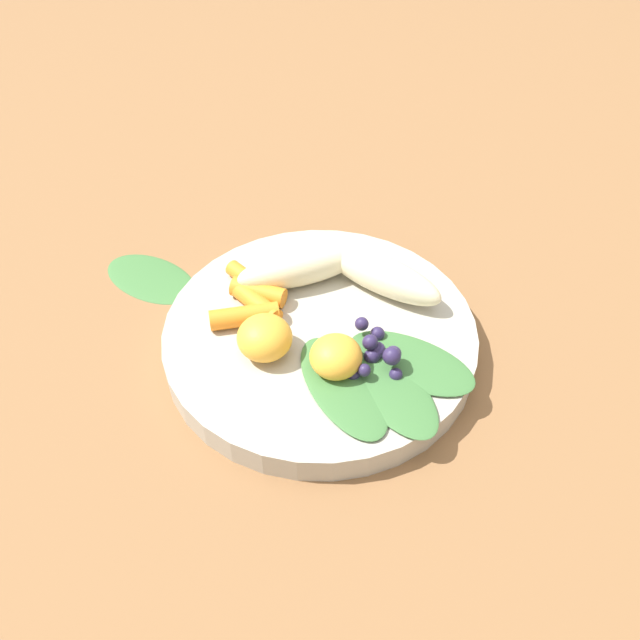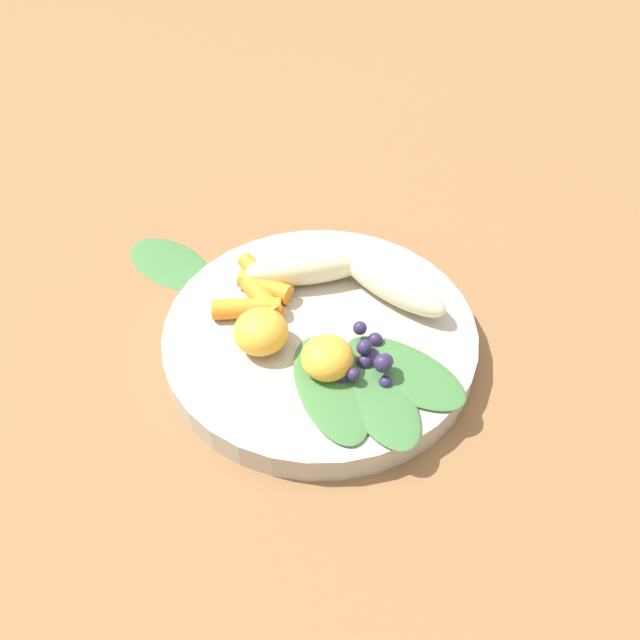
# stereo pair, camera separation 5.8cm
# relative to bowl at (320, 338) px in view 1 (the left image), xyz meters

# --- Properties ---
(ground_plane) EXTENTS (2.40, 2.40, 0.00)m
(ground_plane) POSITION_rel_bowl_xyz_m (0.00, 0.00, -0.01)
(ground_plane) COLOR brown
(bowl) EXTENTS (0.27, 0.27, 0.02)m
(bowl) POSITION_rel_bowl_xyz_m (0.00, 0.00, 0.00)
(bowl) COLOR #B2AD9E
(bowl) RESTS_ON ground_plane
(banana_peeled_left) EXTENTS (0.12, 0.04, 0.03)m
(banana_peeled_left) POSITION_rel_bowl_xyz_m (0.00, 0.06, 0.03)
(banana_peeled_left) COLOR beige
(banana_peeled_left) RESTS_ON bowl
(banana_peeled_right) EXTENTS (0.10, 0.11, 0.03)m
(banana_peeled_right) POSITION_rel_bowl_xyz_m (0.07, 0.03, 0.03)
(banana_peeled_right) COLOR beige
(banana_peeled_right) RESTS_ON bowl
(orange_segment_near) EXTENTS (0.04, 0.04, 0.03)m
(orange_segment_near) POSITION_rel_bowl_xyz_m (-0.00, -0.05, 0.03)
(orange_segment_near) COLOR #F4A833
(orange_segment_near) RESTS_ON bowl
(orange_segment_far) EXTENTS (0.05, 0.05, 0.03)m
(orange_segment_far) POSITION_rel_bowl_xyz_m (-0.05, -0.01, 0.03)
(orange_segment_far) COLOR #F4A833
(orange_segment_far) RESTS_ON bowl
(carrot_front) EXTENTS (0.04, 0.06, 0.01)m
(carrot_front) POSITION_rel_bowl_xyz_m (-0.04, 0.06, 0.02)
(carrot_front) COLOR orange
(carrot_front) RESTS_ON bowl
(carrot_mid_left) EXTENTS (0.05, 0.04, 0.02)m
(carrot_mid_left) POSITION_rel_bowl_xyz_m (-0.04, 0.05, 0.02)
(carrot_mid_left) COLOR orange
(carrot_mid_left) RESTS_ON bowl
(carrot_mid_right) EXTENTS (0.04, 0.05, 0.02)m
(carrot_mid_right) POSITION_rel_bowl_xyz_m (-0.05, 0.04, 0.02)
(carrot_mid_right) COLOR orange
(carrot_mid_right) RESTS_ON bowl
(carrot_rear) EXTENTS (0.06, 0.02, 0.02)m
(carrot_rear) POSITION_rel_bowl_xyz_m (-0.06, 0.02, 0.02)
(carrot_rear) COLOR orange
(carrot_rear) RESTS_ON bowl
(blueberry_pile) EXTENTS (0.05, 0.06, 0.03)m
(blueberry_pile) POSITION_rel_bowl_xyz_m (0.03, -0.05, 0.02)
(blueberry_pile) COLOR #2D234C
(blueberry_pile) RESTS_ON bowl
(kale_leaf_left) EXTENTS (0.07, 0.12, 0.00)m
(kale_leaf_left) POSITION_rel_bowl_xyz_m (-0.00, -0.07, 0.01)
(kale_leaf_left) COLOR #3D7038
(kale_leaf_left) RESTS_ON bowl
(kale_leaf_right) EXTENTS (0.08, 0.12, 0.00)m
(kale_leaf_right) POSITION_rel_bowl_xyz_m (0.04, -0.08, 0.01)
(kale_leaf_right) COLOR #3D7038
(kale_leaf_right) RESTS_ON bowl
(kale_leaf_rear) EXTENTS (0.11, 0.11, 0.00)m
(kale_leaf_rear) POSITION_rel_bowl_xyz_m (0.06, -0.06, 0.01)
(kale_leaf_rear) COLOR #3D7038
(kale_leaf_rear) RESTS_ON bowl
(kale_leaf_stray) EXTENTS (0.11, 0.11, 0.01)m
(kale_leaf_stray) POSITION_rel_bowl_xyz_m (-0.13, 0.13, -0.01)
(kale_leaf_stray) COLOR #3D7038
(kale_leaf_stray) RESTS_ON ground_plane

